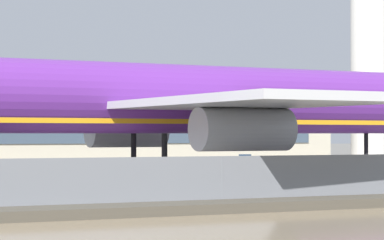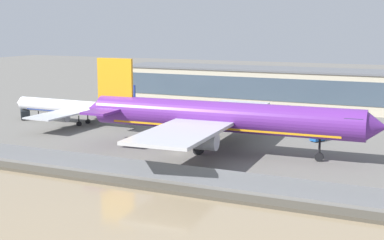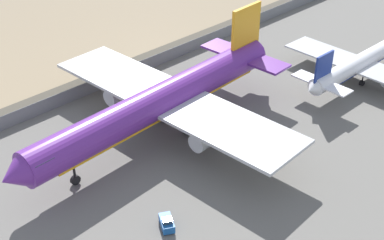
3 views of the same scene
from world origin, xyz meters
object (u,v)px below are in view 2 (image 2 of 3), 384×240
Objects in this scene: passenger_jet_white at (77,108)px; baggage_tug at (318,137)px; cargo_jet_purple at (218,118)px; ops_van at (25,114)px.

baggage_tug is (55.59, 4.37, -3.03)m from passenger_jet_white.
passenger_jet_white is 10.11× the size of baggage_tug.
passenger_jet_white is at bearing 162.73° from cargo_jet_purple.
cargo_jet_purple is 15.89× the size of baggage_tug.
cargo_jet_purple is at bearing -12.82° from ops_van.
ops_van is (-71.63, -4.12, 0.47)m from baggage_tug.
cargo_jet_purple is 23.29m from baggage_tug.
ops_van is (-16.04, 0.25, -2.56)m from passenger_jet_white.
cargo_jet_purple is 10.93× the size of ops_van.
baggage_tug is 71.75m from ops_van.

